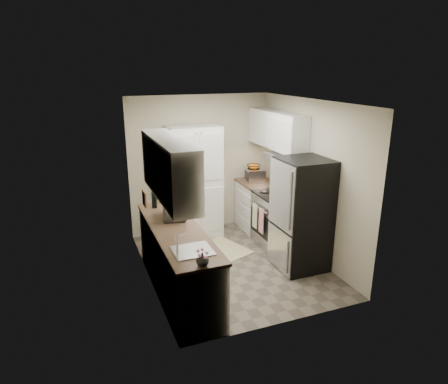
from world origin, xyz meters
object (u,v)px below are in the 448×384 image
object	(u,v)px
refrigerator	(302,214)
toaster_oven	(255,175)
electric_range	(277,219)
pantry_cabinet	(195,183)
wine_bottle	(154,198)
microwave	(174,209)

from	to	relation	value
refrigerator	toaster_oven	world-z (taller)	refrigerator
electric_range	pantry_cabinet	bearing A→B (deg)	141.78
electric_range	wine_bottle	distance (m)	2.15
electric_range	refrigerator	xyz separation A→B (m)	(-0.03, -0.80, 0.37)
microwave	electric_range	bearing A→B (deg)	-66.97
pantry_cabinet	wine_bottle	bearing A→B (deg)	-137.10
pantry_cabinet	electric_range	bearing A→B (deg)	-38.22
wine_bottle	refrigerator	bearing A→B (deg)	-23.93
electric_range	wine_bottle	size ratio (longest dim) A/B	3.51
pantry_cabinet	refrigerator	bearing A→B (deg)	-56.54
refrigerator	electric_range	bearing A→B (deg)	87.52
pantry_cabinet	toaster_oven	world-z (taller)	pantry_cabinet
electric_range	toaster_oven	world-z (taller)	toaster_oven
pantry_cabinet	refrigerator	size ratio (longest dim) A/B	1.18
electric_range	microwave	size ratio (longest dim) A/B	2.43
pantry_cabinet	wine_bottle	xyz separation A→B (m)	(-0.89, -0.83, 0.08)
pantry_cabinet	electric_range	world-z (taller)	pantry_cabinet
electric_range	wine_bottle	world-z (taller)	wine_bottle
pantry_cabinet	wine_bottle	distance (m)	1.21
refrigerator	microwave	distance (m)	1.90
microwave	wine_bottle	bearing A→B (deg)	30.38
wine_bottle	toaster_oven	size ratio (longest dim) A/B	0.80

